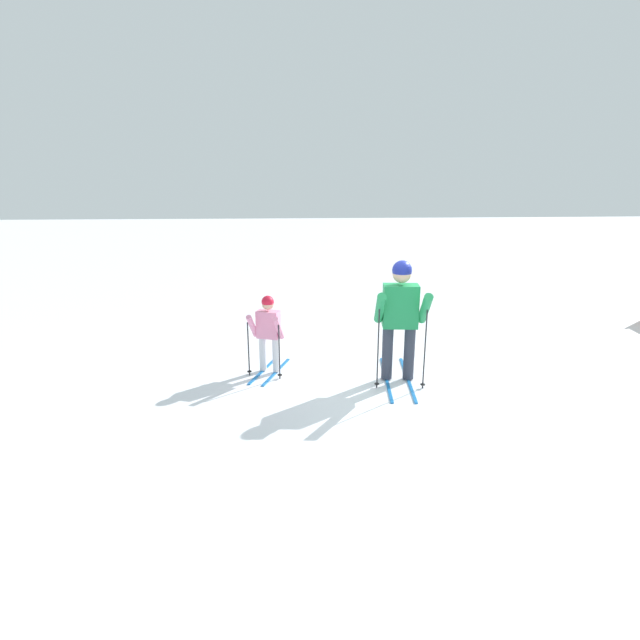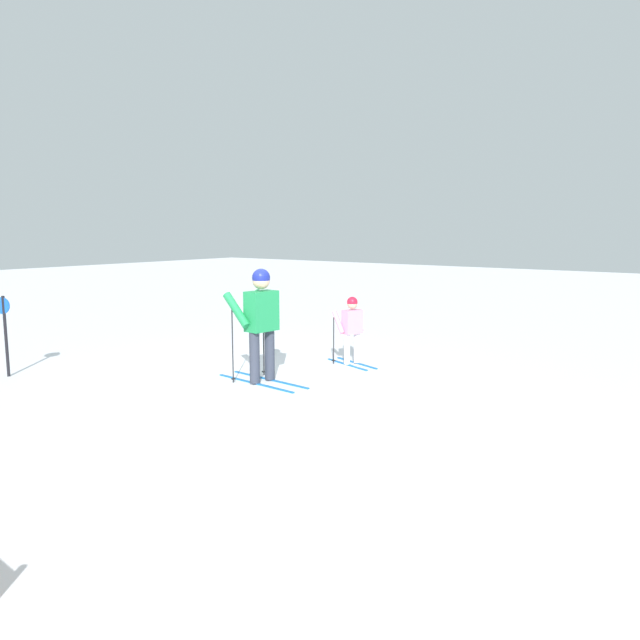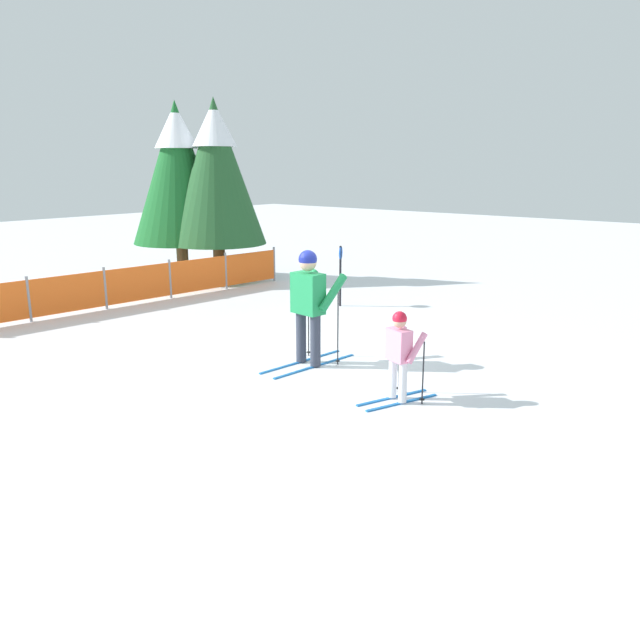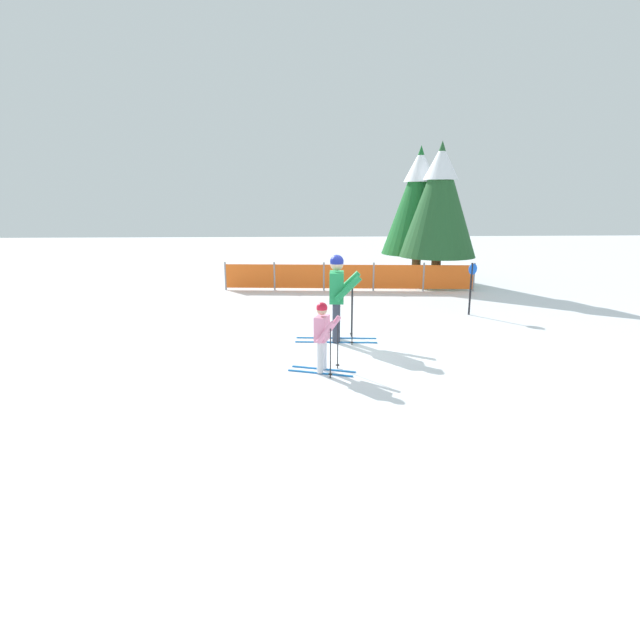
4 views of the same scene
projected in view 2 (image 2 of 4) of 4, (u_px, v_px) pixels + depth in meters
ground_plane at (251, 380)px, 10.15m from camera, size 60.00×60.00×0.00m
skier_adult at (261, 315)px, 9.88m from camera, size 1.75×0.81×1.82m
skier_child at (352, 325)px, 11.23m from camera, size 1.18×0.66×1.24m
trail_marker at (5, 327)px, 10.29m from camera, size 0.26×0.14×1.35m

